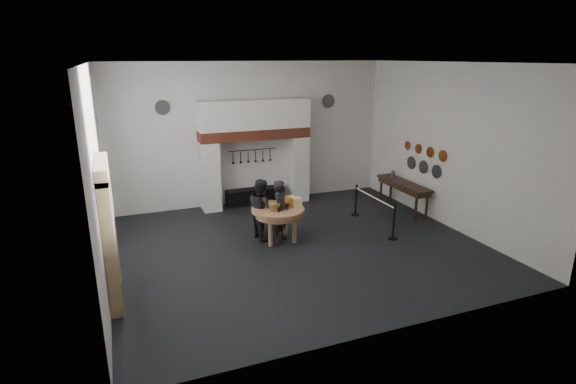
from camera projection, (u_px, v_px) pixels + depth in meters
name	position (u px, v px, depth m)	size (l,w,h in m)	color
floor	(299.00, 246.00, 11.45)	(9.00, 8.00, 0.02)	black
ceiling	(300.00, 63.00, 10.15)	(9.00, 8.00, 0.02)	silver
wall_back	(251.00, 134.00, 14.37)	(9.00, 0.02, 4.50)	silver
wall_front	(395.00, 211.00, 7.23)	(9.00, 0.02, 4.50)	silver
wall_left	(98.00, 177.00, 9.24)	(0.02, 8.00, 4.50)	silver
wall_right	(450.00, 147.00, 12.36)	(0.02, 8.00, 4.50)	silver
chimney_pier_left	(210.00, 176.00, 13.89)	(0.55, 0.70, 2.15)	silver
chimney_pier_right	(298.00, 168.00, 14.91)	(0.55, 0.70, 2.15)	silver
hearth_brick_band	(255.00, 134.00, 14.04)	(3.50, 0.72, 0.32)	#9E442B
chimney_hood	(254.00, 114.00, 13.86)	(3.50, 0.70, 0.90)	silver
iron_range	(255.00, 196.00, 14.70)	(1.90, 0.45, 0.50)	black
utensil_rail	(252.00, 150.00, 14.44)	(0.02, 0.02, 1.60)	black
door_recess	(105.00, 240.00, 8.65)	(0.04, 1.10, 2.50)	black
door_jamb_near	(110.00, 251.00, 8.04)	(0.22, 0.30, 2.60)	tan
door_jamb_far	(110.00, 224.00, 9.29)	(0.22, 0.30, 2.60)	tan
door_lintel	(101.00, 169.00, 8.27)	(0.22, 1.70, 0.30)	tan
wall_plaque	(104.00, 196.00, 10.16)	(0.05, 0.34, 0.44)	gold
work_table	(278.00, 210.00, 11.60)	(1.38, 1.38, 0.07)	#AB7950
pumpkin	(284.00, 201.00, 11.70)	(0.36, 0.36, 0.31)	orange
cheese_block_big	(297.00, 202.00, 11.68)	(0.22, 0.22, 0.24)	#F9D795
cheese_block_small	(292.00, 200.00, 11.95)	(0.18, 0.18, 0.20)	#FDDF97
wicker_basket	(274.00, 207.00, 11.37)	(0.32, 0.32, 0.22)	olive
bread_loaf	(270.00, 202.00, 11.85)	(0.31, 0.18, 0.13)	olive
visitor_near	(281.00, 211.00, 11.55)	(0.60, 0.39, 1.64)	black
visitor_far	(261.00, 209.00, 11.77)	(0.78, 0.61, 1.61)	black
side_table	(404.00, 183.00, 13.88)	(0.55, 2.20, 0.06)	#321E12
pewter_jug	(393.00, 174.00, 14.38)	(0.12, 0.12, 0.22)	#54545A
copper_pan_a	(443.00, 156.00, 12.61)	(0.34, 0.34, 0.03)	#C6662D
copper_pan_b	(430.00, 152.00, 13.10)	(0.32, 0.32, 0.03)	#C6662D
copper_pan_c	(419.00, 149.00, 13.59)	(0.30, 0.30, 0.03)	#C6662D
copper_pan_d	(408.00, 146.00, 14.08)	(0.28, 0.28, 0.03)	#C6662D
pewter_plate_left	(436.00, 172.00, 12.93)	(0.40, 0.40, 0.03)	#4C4C51
pewter_plate_mid	(423.00, 167.00, 13.47)	(0.40, 0.40, 0.03)	#4C4C51
pewter_plate_right	(411.00, 163.00, 14.01)	(0.40, 0.40, 0.03)	#4C4C51
pewter_plate_back_left	(162.00, 108.00, 13.12)	(0.44, 0.44, 0.03)	#4C4C51
pewter_plate_back_right	(329.00, 101.00, 14.99)	(0.44, 0.44, 0.03)	#4C4C51
barrier_post_near	(394.00, 223.00, 11.77)	(0.05, 0.05, 0.90)	black
barrier_post_far	(356.00, 201.00, 13.55)	(0.05, 0.05, 0.90)	black
barrier_rope	(374.00, 198.00, 12.54)	(0.04, 0.04, 2.00)	white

